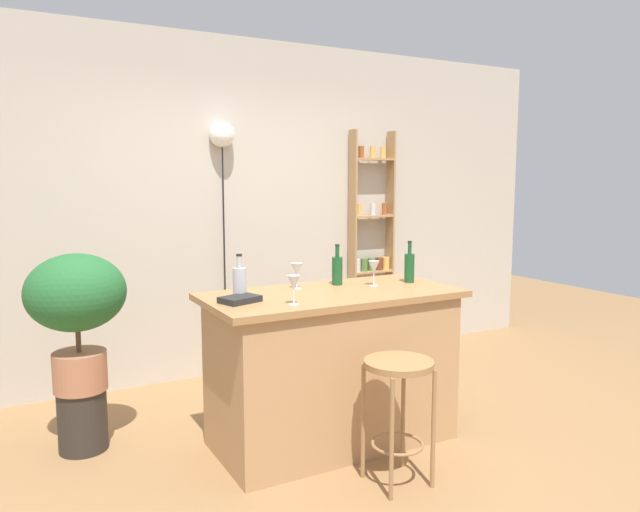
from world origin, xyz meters
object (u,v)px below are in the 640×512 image
Objects in this scene: spice_shelf at (372,246)px; wine_glass_right at (294,284)px; bottle_olive_oil at (240,282)px; bar_stool at (398,391)px; bottle_sauce_amber at (409,267)px; pendant_globe_light at (222,139)px; wine_glass_center at (374,268)px; potted_plant at (76,304)px; wine_glass_left at (297,271)px; plant_stool at (83,420)px; bottle_soda_blue at (337,270)px; cookbook at (240,299)px.

wine_glass_right is at bearing -133.59° from spice_shelf.
bottle_olive_oil is 1.58× the size of wine_glass_right.
bar_stool is 1.04m from bottle_sauce_amber.
wine_glass_right is (-0.43, 0.40, 0.56)m from bar_stool.
pendant_globe_light is (0.42, 1.46, 0.91)m from bottle_olive_oil.
bottle_olive_oil is at bearing 178.04° from wine_glass_center.
wine_glass_right is at bearing -39.55° from potted_plant.
potted_plant is 5.08× the size of wine_glass_left.
spice_shelf is (1.24, 2.14, 0.51)m from bar_stool.
bottle_sauce_amber is (0.57, 0.68, 0.54)m from bar_stool.
plant_stool is at bearing 139.41° from bar_stool.
wine_glass_center is at bearing -122.93° from spice_shelf.
spice_shelf reaches higher than bottle_olive_oil.
bottle_sauce_amber is at bearing -10.51° from wine_glass_left.
wine_glass_left is (-1.44, -1.32, 0.05)m from spice_shelf.
plant_stool is at bearing 140.45° from wine_glass_right.
spice_shelf is at bearing 18.50° from potted_plant.
pendant_globe_light is at bearing 117.32° from bottle_sauce_amber.
bar_stool is 1.81× the size of plant_stool.
bottle_sauce_amber is at bearing -1.60° from bottle_olive_oil.
bottle_olive_oil is 1.58× the size of wine_glass_left.
bottle_soda_blue is at bearing 141.81° from wine_glass_center.
plant_stool is 1.59m from wine_glass_left.
pendant_globe_light is (-0.30, 1.34, 0.91)m from bottle_soda_blue.
bottle_soda_blue is 1.63× the size of wine_glass_center.
pendant_globe_light is at bearing 89.97° from wine_glass_left.
pendant_globe_light reaches higher than wine_glass_right.
spice_shelf is 0.99× the size of pendant_globe_light.
bottle_olive_oil is 0.44m from wine_glass_left.
wine_glass_center is at bearing 179.54° from bottle_sauce_amber.
bottle_soda_blue reaches higher than bar_stool.
spice_shelf is 8.03× the size of bottle_olive_oil.
bottle_soda_blue is 0.73m from bottle_olive_oil.
bottle_olive_oil is 1.77m from pendant_globe_light.
wine_glass_left is (-0.20, 0.82, 0.56)m from bar_stool.
cookbook is (-0.46, -0.22, -0.10)m from wine_glass_left.
wine_glass_right is (1.03, -0.85, 0.16)m from potted_plant.
potted_plant is at bearing 140.45° from wine_glass_right.
potted_plant is (-2.69, -0.90, -0.11)m from spice_shelf.
bottle_olive_oil is at bearing -165.49° from wine_glass_left.
bottle_sauce_amber is (2.02, -0.57, 0.15)m from potted_plant.
wine_glass_center is 0.78× the size of cookbook.
bottle_soda_blue is 0.30m from wine_glass_left.
potted_plant is 1.88m from pendant_globe_light.
cookbook is 1.91m from pendant_globe_light.
wine_glass_left is (1.25, -0.42, 0.16)m from potted_plant.
plant_stool is at bearing 165.01° from bottle_soda_blue.
bottle_sauce_amber is 1.70× the size of wine_glass_left.
potted_plant is 3.12× the size of bottle_soda_blue.
pendant_globe_light is at bearing 36.42° from plant_stool.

